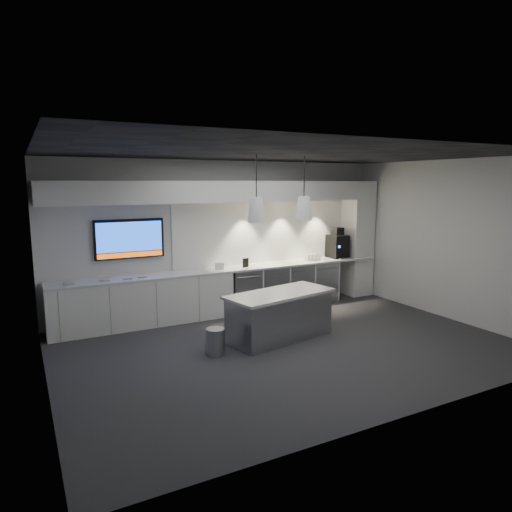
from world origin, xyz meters
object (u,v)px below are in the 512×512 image
island (280,315)px  bin (216,341)px  wall_tv (129,239)px  coffee_machine (337,245)px

island → bin: size_ratio=4.93×
bin → island: bearing=7.7°
wall_tv → coffee_machine: size_ratio=1.85×
wall_tv → island: size_ratio=0.63×
coffee_machine → island: bearing=-144.2°
wall_tv → island: (1.96, -2.06, -1.16)m
island → wall_tv: bearing=122.1°
bin → coffee_machine: 4.40m
island → coffee_machine: (2.57, 1.82, 0.78)m
bin → coffee_machine: coffee_machine is taller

